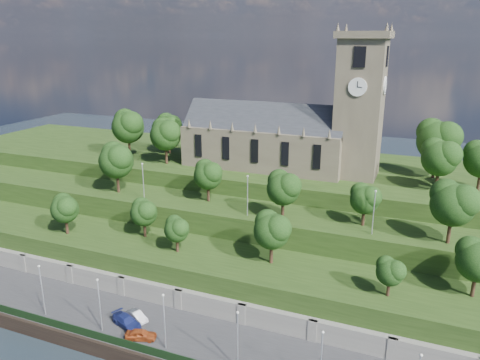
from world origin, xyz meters
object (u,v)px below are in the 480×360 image
at_px(car_middle, 137,316).
at_px(car_right, 127,321).
at_px(church, 289,131).
at_px(car_left, 141,335).

distance_m(car_middle, car_right, 1.84).
distance_m(church, car_middle, 45.36).
bearing_deg(car_left, car_middle, 22.11).
distance_m(car_left, car_middle, 4.64).
bearing_deg(car_middle, car_left, -117.13).
bearing_deg(car_middle, church, 8.91).
bearing_deg(car_middle, car_right, -174.11).
bearing_deg(church, car_left, -98.92).
bearing_deg(car_right, car_left, -94.97).
bearing_deg(car_right, church, 7.95).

